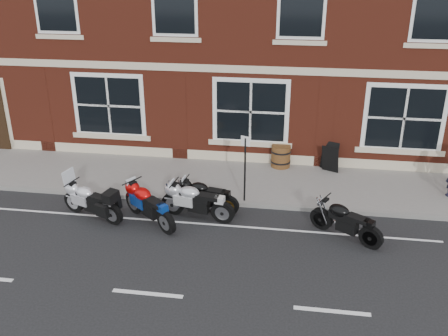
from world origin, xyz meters
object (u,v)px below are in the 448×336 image
(parking_sign, at_px, (245,164))
(a_board_sign, at_px, (330,157))
(moto_sport_silver, at_px, (196,200))
(barrel_planter, at_px, (281,156))
(moto_sport_red, at_px, (149,203))
(moto_naked_black, at_px, (345,219))
(moto_touring_silver, at_px, (91,199))
(moto_sport_black, at_px, (205,194))

(parking_sign, bearing_deg, a_board_sign, 67.92)
(moto_sport_silver, relative_size, a_board_sign, 2.29)
(moto_sport_silver, bearing_deg, a_board_sign, -35.13)
(parking_sign, bearing_deg, barrel_planter, 93.29)
(barrel_planter, bearing_deg, moto_sport_red, -129.30)
(parking_sign, bearing_deg, moto_naked_black, -5.76)
(barrel_planter, distance_m, parking_sign, 3.01)
(moto_sport_silver, xyz_separation_m, parking_sign, (1.25, 1.02, 0.73))
(moto_sport_red, xyz_separation_m, a_board_sign, (5.07, 4.09, 0.01))
(moto_touring_silver, distance_m, parking_sign, 4.47)
(parking_sign, bearing_deg, moto_sport_silver, -118.47)
(moto_sport_silver, distance_m, barrel_planter, 4.36)
(moto_touring_silver, distance_m, moto_sport_silver, 2.96)
(moto_sport_red, xyz_separation_m, moto_sport_silver, (1.23, 0.42, -0.01))
(moto_sport_silver, bearing_deg, moto_naked_black, -85.48)
(moto_sport_black, xyz_separation_m, parking_sign, (1.09, 0.54, 0.78))
(moto_sport_red, bearing_deg, moto_sport_black, -17.85)
(moto_sport_red, height_order, a_board_sign, a_board_sign)
(moto_sport_black, xyz_separation_m, a_board_sign, (3.68, 3.19, 0.08))
(moto_touring_silver, relative_size, moto_sport_silver, 0.92)
(moto_naked_black, relative_size, parking_sign, 0.89)
(moto_sport_silver, height_order, parking_sign, parking_sign)
(moto_sport_black, xyz_separation_m, moto_sport_silver, (-0.16, -0.48, 0.05))
(a_board_sign, distance_m, barrel_planter, 1.65)
(moto_sport_red, distance_m, a_board_sign, 6.51)
(a_board_sign, distance_m, parking_sign, 3.77)
(moto_sport_red, bearing_deg, parking_sign, -20.43)
(moto_sport_red, height_order, barrel_planter, moto_sport_red)
(moto_naked_black, distance_m, barrel_planter, 4.63)
(moto_touring_silver, relative_size, barrel_planter, 2.62)
(moto_sport_red, xyz_separation_m, barrel_planter, (3.43, 4.19, -0.08))
(barrel_planter, bearing_deg, moto_touring_silver, -140.97)
(moto_sport_black, height_order, parking_sign, parking_sign)
(moto_touring_silver, relative_size, moto_sport_black, 1.01)
(moto_sport_black, distance_m, parking_sign, 1.44)
(moto_sport_silver, xyz_separation_m, a_board_sign, (3.84, 3.67, 0.03))
(moto_touring_silver, relative_size, a_board_sign, 2.11)
(moto_sport_silver, bearing_deg, parking_sign, -39.59)
(moto_naked_black, bearing_deg, barrel_planter, 57.05)
(moto_touring_silver, height_order, barrel_planter, moto_touring_silver)
(moto_sport_silver, bearing_deg, moto_sport_red, 119.83)
(moto_naked_black, bearing_deg, parking_sign, 95.42)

